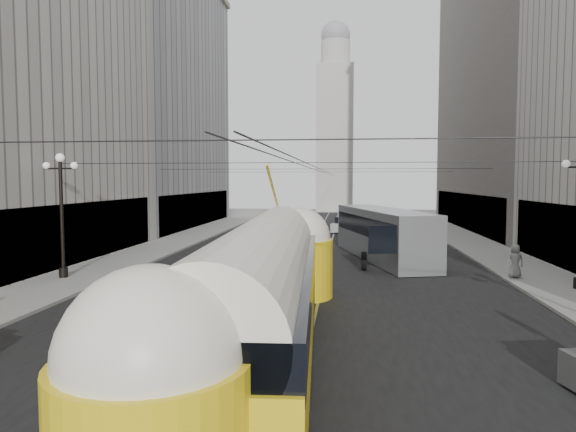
% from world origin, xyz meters
% --- Properties ---
extents(road, '(20.00, 85.00, 0.02)m').
position_xyz_m(road, '(0.00, 32.50, 0.00)').
color(road, black).
rests_on(road, ground).
extents(sidewalk_left, '(4.00, 72.00, 0.15)m').
position_xyz_m(sidewalk_left, '(-12.00, 36.00, 0.07)').
color(sidewalk_left, gray).
rests_on(sidewalk_left, ground).
extents(sidewalk_right, '(4.00, 72.00, 0.15)m').
position_xyz_m(sidewalk_right, '(12.00, 36.00, 0.07)').
color(sidewalk_right, gray).
rests_on(sidewalk_right, ground).
extents(rail_left, '(0.12, 85.00, 0.04)m').
position_xyz_m(rail_left, '(-0.75, 32.50, 0.00)').
color(rail_left, gray).
rests_on(rail_left, ground).
extents(rail_right, '(0.12, 85.00, 0.04)m').
position_xyz_m(rail_right, '(0.75, 32.50, 0.00)').
color(rail_right, gray).
rests_on(rail_right, ground).
extents(building_left_far, '(12.60, 28.60, 28.60)m').
position_xyz_m(building_left_far, '(-19.99, 48.00, 14.31)').
color(building_left_far, '#999999').
rests_on(building_left_far, ground).
extents(building_right_far, '(12.60, 32.60, 32.60)m').
position_xyz_m(building_right_far, '(20.00, 48.00, 16.31)').
color(building_right_far, '#514C47').
rests_on(building_right_far, ground).
extents(distant_tower, '(6.00, 6.00, 31.36)m').
position_xyz_m(distant_tower, '(0.00, 80.00, 14.97)').
color(distant_tower, '#B2AFA8').
rests_on(distant_tower, ground).
extents(lamppost_left_mid, '(1.86, 0.44, 6.37)m').
position_xyz_m(lamppost_left_mid, '(-12.60, 18.00, 3.74)').
color(lamppost_left_mid, black).
rests_on(lamppost_left_mid, sidewalk_left).
extents(catenary, '(25.00, 72.00, 0.23)m').
position_xyz_m(catenary, '(0.12, 31.49, 5.88)').
color(catenary, black).
rests_on(catenary, ground).
extents(streetcar, '(3.68, 18.32, 4.02)m').
position_xyz_m(streetcar, '(-0.50, 7.86, 1.96)').
color(streetcar, yellow).
rests_on(streetcar, ground).
extents(city_bus, '(5.92, 13.33, 3.28)m').
position_xyz_m(city_bus, '(4.29, 26.94, 1.79)').
color(city_bus, '#9A9D9F').
rests_on(city_bus, ground).
extents(sedan_white_far, '(3.22, 5.21, 1.53)m').
position_xyz_m(sedan_white_far, '(2.02, 44.70, 0.70)').
color(sedan_white_far, silver).
rests_on(sedan_white_far, ground).
extents(sedan_dark_far, '(3.58, 5.06, 1.48)m').
position_xyz_m(sedan_dark_far, '(-4.02, 52.26, 0.67)').
color(sedan_dark_far, black).
rests_on(sedan_dark_far, ground).
extents(pedestrian_crossing_a, '(0.42, 0.61, 1.64)m').
position_xyz_m(pedestrian_crossing_a, '(-2.10, 2.42, 0.82)').
color(pedestrian_crossing_a, black).
rests_on(pedestrian_crossing_a, ground).
extents(pedestrian_sidewalk_right, '(0.88, 0.57, 1.74)m').
position_xyz_m(pedestrian_sidewalk_right, '(10.55, 20.47, 1.02)').
color(pedestrian_sidewalk_right, slate).
rests_on(pedestrian_sidewalk_right, sidewalk_right).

